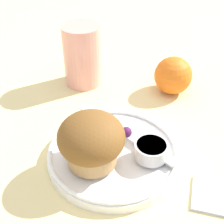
% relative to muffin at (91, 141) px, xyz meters
% --- Properties ---
extents(ground_plane, '(3.00, 3.00, 0.00)m').
position_rel_muffin_xyz_m(ground_plane, '(0.03, 0.03, -0.06)').
color(ground_plane, beige).
extents(plate, '(0.19, 0.19, 0.02)m').
position_rel_muffin_xyz_m(plate, '(0.02, 0.03, -0.05)').
color(plate, white).
rests_on(plate, ground_plane).
extents(muffin, '(0.09, 0.09, 0.07)m').
position_rel_muffin_xyz_m(muffin, '(0.00, 0.00, 0.00)').
color(muffin, tan).
rests_on(muffin, plate).
extents(cream_ramekin, '(0.05, 0.05, 0.02)m').
position_rel_muffin_xyz_m(cream_ramekin, '(0.08, 0.03, -0.02)').
color(cream_ramekin, silver).
rests_on(cream_ramekin, plate).
extents(berry_pair, '(0.03, 0.02, 0.02)m').
position_rel_muffin_xyz_m(berry_pair, '(0.02, 0.06, -0.03)').
color(berry_pair, '#4C194C').
rests_on(berry_pair, plate).
extents(butter_knife, '(0.17, 0.11, 0.00)m').
position_rel_muffin_xyz_m(butter_knife, '(0.03, 0.07, -0.03)').
color(butter_knife, silver).
rests_on(butter_knife, plate).
extents(orange_fruit, '(0.07, 0.07, 0.07)m').
position_rel_muffin_xyz_m(orange_fruit, '(0.08, 0.23, -0.02)').
color(orange_fruit, orange).
rests_on(orange_fruit, ground_plane).
extents(juice_glass, '(0.07, 0.07, 0.12)m').
position_rel_muffin_xyz_m(juice_glass, '(-0.09, 0.22, 0.00)').
color(juice_glass, '#E5998C').
rests_on(juice_glass, ground_plane).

